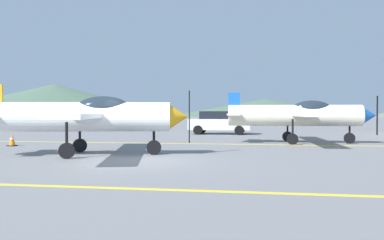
% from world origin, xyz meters
% --- Properties ---
extents(ground_plane, '(400.00, 400.00, 0.00)m').
position_xyz_m(ground_plane, '(0.00, 0.00, 0.00)').
color(ground_plane, slate).
extents(apron_line_near, '(80.00, 0.16, 0.01)m').
position_xyz_m(apron_line_near, '(0.00, -4.62, 0.01)').
color(apron_line_near, yellow).
rests_on(apron_line_near, ground_plane).
extents(apron_line_far, '(80.00, 0.16, 0.01)m').
position_xyz_m(apron_line_far, '(0.00, 7.16, 0.01)').
color(apron_line_far, yellow).
rests_on(apron_line_far, ground_plane).
extents(airplane_near, '(7.49, 8.52, 2.56)m').
position_xyz_m(airplane_near, '(-2.16, 1.30, 1.44)').
color(airplane_near, white).
rests_on(airplane_near, ground_plane).
extents(airplane_mid, '(7.41, 8.54, 2.56)m').
position_xyz_m(airplane_mid, '(6.03, 8.39, 1.44)').
color(airplane_mid, silver).
rests_on(airplane_mid, ground_plane).
extents(car_sedan, '(4.32, 2.06, 1.62)m').
position_xyz_m(car_sedan, '(1.24, 15.99, 0.84)').
color(car_sedan, white).
rests_on(car_sedan, ground_plane).
extents(traffic_cone_front, '(0.36, 0.36, 0.59)m').
position_xyz_m(traffic_cone_front, '(-7.24, 4.50, 0.29)').
color(traffic_cone_front, black).
rests_on(traffic_cone_front, ground_plane).
extents(hill_left, '(88.02, 88.02, 11.54)m').
position_xyz_m(hill_left, '(-68.96, 124.39, 5.77)').
color(hill_left, '#4C6651').
rests_on(hill_left, ground_plane).
extents(hill_centerleft, '(73.25, 73.25, 6.37)m').
position_xyz_m(hill_centerleft, '(6.65, 144.24, 3.19)').
color(hill_centerleft, '#4C6651').
rests_on(hill_centerleft, ground_plane).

